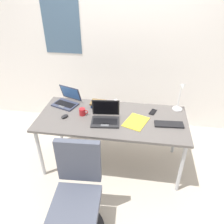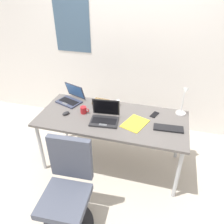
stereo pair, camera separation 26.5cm
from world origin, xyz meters
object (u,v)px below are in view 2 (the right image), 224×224
at_px(laptop_far_corner, 71,98).
at_px(external_keyboard, 168,128).
at_px(cell_phone, 155,115).
at_px(desk_lamp, 183,101).
at_px(office_chair, 68,195).
at_px(pill_bottle, 118,103).
at_px(computer_mouse, 66,113).
at_px(book_stack, 101,103).
at_px(paper_folder_by_keyboard, 135,123).
at_px(coffee_mug, 84,110).
at_px(laptop_center, 105,117).

distance_m(laptop_far_corner, external_keyboard, 1.35).
height_order(laptop_far_corner, cell_phone, laptop_far_corner).
height_order(desk_lamp, office_chair, desk_lamp).
xyz_separation_m(pill_bottle, office_chair, (-0.19, -1.23, -0.38)).
bearing_deg(computer_mouse, cell_phone, 47.10).
bearing_deg(desk_lamp, cell_phone, -165.13).
relative_size(computer_mouse, book_stack, 0.45).
xyz_separation_m(cell_phone, book_stack, (-0.70, 0.04, 0.03)).
relative_size(paper_folder_by_keyboard, coffee_mug, 2.74).
relative_size(external_keyboard, cell_phone, 2.43).
relative_size(cell_phone, office_chair, 0.14).
distance_m(laptop_far_corner, laptop_center, 0.66).
bearing_deg(book_stack, cell_phone, -3.55).
bearing_deg(office_chair, pill_bottle, 81.23).
xyz_separation_m(desk_lamp, laptop_center, (-0.87, -0.36, -0.15)).
height_order(laptop_far_corner, office_chair, office_chair).
bearing_deg(computer_mouse, laptop_far_corner, 135.76).
distance_m(pill_bottle, paper_folder_by_keyboard, 0.46).
bearing_deg(coffee_mug, book_stack, 56.59).
relative_size(pill_bottle, paper_folder_by_keyboard, 0.25).
relative_size(book_stack, office_chair, 0.22).
height_order(coffee_mug, office_chair, office_chair).
relative_size(pill_bottle, coffee_mug, 0.70).
distance_m(external_keyboard, cell_phone, 0.31).
xyz_separation_m(desk_lamp, pill_bottle, (-0.80, 0.02, -0.16)).
distance_m(desk_lamp, pill_bottle, 0.82).
distance_m(laptop_center, book_stack, 0.35).
bearing_deg(book_stack, laptop_center, -65.12).
distance_m(computer_mouse, paper_folder_by_keyboard, 0.86).
relative_size(external_keyboard, paper_folder_by_keyboard, 1.06).
bearing_deg(book_stack, external_keyboard, -18.34).
height_order(external_keyboard, computer_mouse, computer_mouse).
bearing_deg(book_stack, paper_folder_by_keyboard, -29.76).
relative_size(laptop_far_corner, cell_phone, 2.81).
height_order(book_stack, coffee_mug, coffee_mug).
bearing_deg(external_keyboard, paper_folder_by_keyboard, 175.67).
distance_m(pill_bottle, coffee_mug, 0.47).
height_order(laptop_far_corner, external_keyboard, laptop_far_corner).
height_order(external_keyboard, cell_phone, external_keyboard).
bearing_deg(pill_bottle, laptop_center, -99.26).
xyz_separation_m(cell_phone, coffee_mug, (-0.86, -0.19, 0.04)).
relative_size(cell_phone, paper_folder_by_keyboard, 0.44).
bearing_deg(book_stack, pill_bottle, 16.55).
relative_size(desk_lamp, external_keyboard, 1.21).
height_order(external_keyboard, book_stack, book_stack).
bearing_deg(laptop_center, coffee_mug, 163.83).
distance_m(laptop_center, external_keyboard, 0.74).
xyz_separation_m(laptop_center, paper_folder_by_keyboard, (0.36, 0.03, -0.04)).
bearing_deg(pill_bottle, coffee_mug, -140.97).
height_order(external_keyboard, coffee_mug, coffee_mug).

